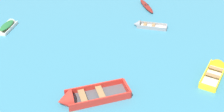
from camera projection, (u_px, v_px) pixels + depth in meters
rowboat_white_far_left at (9, 25)px, 26.79m from camera, size 0.93×2.78×0.83m
rowboat_grey_midfield_right at (144, 25)px, 26.81m from camera, size 3.04×1.07×0.83m
rowboat_yellow_cluster_inner at (216, 69)px, 21.10m from camera, size 2.22×3.79×1.03m
kayak_maroon_near_right at (146, 6)px, 30.39m from camera, size 1.94×3.35×0.33m
rowboat_red_back_row_left at (80, 98)px, 18.40m from camera, size 4.64×3.38×1.37m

